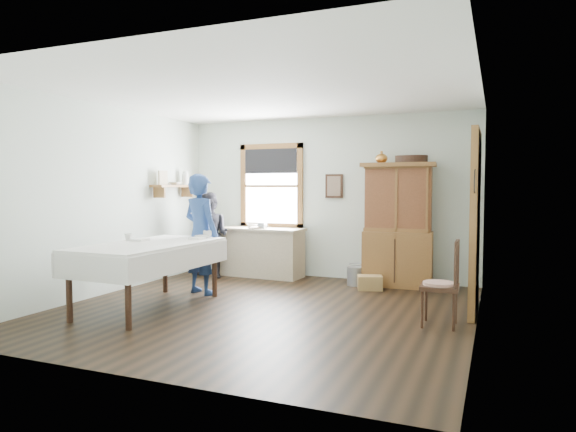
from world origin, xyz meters
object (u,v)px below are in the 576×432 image
at_px(pail, 356,276).
at_px(figure_dark, 210,238).
at_px(wicker_basket, 370,283).
at_px(woman_blue, 201,239).
at_px(spindle_chair, 440,283).
at_px(china_hutch, 398,225).
at_px(work_counter, 262,252).
at_px(dining_table, 149,276).

distance_m(pail, figure_dark, 2.53).
xyz_separation_m(wicker_basket, woman_blue, (-2.19, -1.19, 0.69)).
relative_size(spindle_chair, wicker_basket, 2.68).
bearing_deg(spindle_chair, china_hutch, 109.95).
bearing_deg(figure_dark, work_counter, 34.38).
distance_m(woman_blue, figure_dark, 1.31).
bearing_deg(woman_blue, work_counter, -78.83).
xyz_separation_m(pail, figure_dark, (-2.46, -0.27, 0.52)).
xyz_separation_m(china_hutch, figure_dark, (-3.07, -0.45, -0.28)).
bearing_deg(figure_dark, wicker_basket, 3.78).
relative_size(dining_table, spindle_chair, 2.16).
bearing_deg(dining_table, woman_blue, 82.68).
distance_m(china_hutch, pail, 1.03).
height_order(dining_table, pail, dining_table).
bearing_deg(spindle_chair, woman_blue, 170.01).
relative_size(china_hutch, pail, 6.54).
distance_m(wicker_basket, figure_dark, 2.80).
height_order(china_hutch, dining_table, china_hutch).
bearing_deg(dining_table, china_hutch, 45.07).
height_order(dining_table, spindle_chair, spindle_chair).
height_order(wicker_basket, figure_dark, figure_dark).
relative_size(china_hutch, dining_table, 0.92).
relative_size(work_counter, figure_dark, 1.09).
height_order(work_counter, pail, work_counter).
bearing_deg(spindle_chair, figure_dark, 155.18).
relative_size(china_hutch, figure_dark, 1.42).
bearing_deg(figure_dark, woman_blue, -61.21).
height_order(dining_table, figure_dark, figure_dark).
bearing_deg(pail, wicker_basket, -41.48).
bearing_deg(woman_blue, dining_table, 100.74).
xyz_separation_m(china_hutch, wicker_basket, (-0.33, -0.44, -0.84)).
bearing_deg(china_hutch, spindle_chair, -72.46).
height_order(spindle_chair, figure_dark, figure_dark).
xyz_separation_m(china_hutch, woman_blue, (-2.51, -1.63, -0.15)).
distance_m(spindle_chair, woman_blue, 3.40).
bearing_deg(work_counter, wicker_basket, -9.26).
height_order(pail, figure_dark, figure_dark).
distance_m(dining_table, spindle_chair, 3.53).
distance_m(china_hutch, woman_blue, 3.00).
bearing_deg(wicker_basket, figure_dark, -179.74).
bearing_deg(woman_blue, china_hutch, -128.91).
bearing_deg(pail, woman_blue, -142.73).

